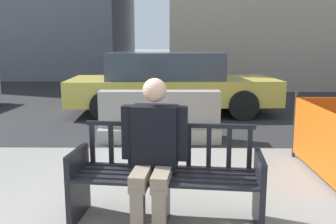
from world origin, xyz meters
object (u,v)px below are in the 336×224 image
(jersey_barrier_centre, at_px, (160,120))
(car_sedan_far, at_px, (170,83))
(seated_person, at_px, (154,150))
(street_bench, at_px, (166,180))

(jersey_barrier_centre, height_order, car_sedan_far, car_sedan_far)
(jersey_barrier_centre, bearing_deg, car_sedan_far, 86.42)
(seated_person, xyz_separation_m, jersey_barrier_centre, (-0.05, 2.97, -0.35))
(jersey_barrier_centre, xyz_separation_m, car_sedan_far, (0.16, 2.51, 0.37))
(street_bench, bearing_deg, seated_person, -157.59)
(street_bench, xyz_separation_m, car_sedan_far, (-0.00, 5.43, 0.32))
(street_bench, relative_size, car_sedan_far, 0.36)
(street_bench, xyz_separation_m, jersey_barrier_centre, (-0.16, 2.92, -0.06))
(street_bench, xyz_separation_m, seated_person, (-0.11, -0.05, 0.29))
(street_bench, distance_m, car_sedan_far, 5.44)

